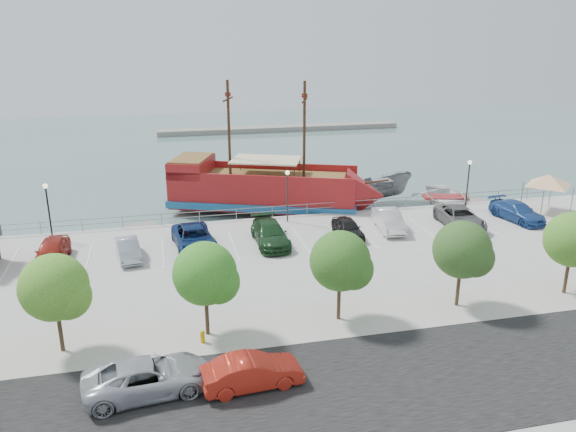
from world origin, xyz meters
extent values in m
plane|color=#4B716C|center=(0.00, 0.00, -1.00)|extent=(160.00, 160.00, 0.00)
cube|color=black|center=(0.00, -16.00, 0.01)|extent=(100.00, 8.00, 0.04)
cube|color=#A8A396|center=(0.00, -10.00, 0.01)|extent=(100.00, 4.00, 0.05)
cylinder|color=gray|center=(0.00, 7.80, 0.95)|extent=(50.00, 0.06, 0.06)
cylinder|color=gray|center=(0.00, 7.80, 0.55)|extent=(50.00, 0.06, 0.06)
cube|color=gray|center=(10.00, 55.00, -0.60)|extent=(40.00, 3.00, 0.80)
cube|color=maroon|center=(-0.76, 12.60, 0.96)|extent=(17.28, 10.90, 2.69)
cube|color=#1B5890|center=(-0.76, 12.60, 0.09)|extent=(17.68, 11.31, 0.62)
cone|color=maroon|center=(7.69, 9.24, 0.96)|extent=(4.90, 5.83, 4.96)
cube|color=maroon|center=(-7.01, 15.08, 3.03)|extent=(4.79, 5.95, 1.45)
cube|color=brown|center=(-7.01, 15.08, 3.81)|extent=(4.44, 5.49, 0.12)
cube|color=brown|center=(-0.28, 12.41, 2.36)|extent=(14.17, 9.18, 0.16)
cube|color=maroon|center=(0.15, 14.91, 2.67)|extent=(15.45, 6.29, 0.72)
cube|color=maroon|center=(-1.68, 10.29, 2.67)|extent=(15.45, 6.29, 0.72)
cylinder|color=#382111|center=(2.60, 11.27, 6.55)|extent=(0.32, 0.32, 8.48)
cylinder|color=#382111|center=(-3.65, 13.74, 6.55)|extent=(0.32, 0.32, 8.48)
cylinder|color=#382111|center=(2.60, 11.27, 9.13)|extent=(1.28, 2.94, 0.14)
cylinder|color=#382111|center=(-3.65, 13.74, 9.13)|extent=(1.28, 2.94, 0.14)
cube|color=beige|center=(-0.57, 12.52, 3.86)|extent=(7.02, 5.86, 0.12)
cylinder|color=#382111|center=(8.36, 8.98, 2.20)|extent=(2.45, 1.10, 0.61)
imported|color=slate|center=(10.75, 12.84, 0.24)|extent=(6.72, 3.41, 2.48)
imported|color=silver|center=(15.81, 9.73, -0.23)|extent=(6.81, 8.40, 1.54)
cube|color=gray|center=(-13.37, 9.20, -0.82)|extent=(6.42, 4.14, 0.36)
cube|color=gray|center=(7.19, 9.20, -0.82)|extent=(6.56, 2.34, 0.37)
cube|color=gray|center=(16.40, 9.20, -0.78)|extent=(7.89, 4.50, 0.43)
cylinder|color=slate|center=(20.79, 5.53, 1.18)|extent=(0.08, 0.08, 2.36)
cylinder|color=slate|center=(23.58, 5.48, 1.18)|extent=(0.08, 0.08, 2.36)
cylinder|color=slate|center=(20.73, 2.74, 1.18)|extent=(0.08, 0.08, 2.36)
cylinder|color=slate|center=(23.53, 2.68, 1.18)|extent=(0.08, 0.08, 2.36)
pyramid|color=silver|center=(22.16, 4.11, 3.27)|extent=(4.60, 4.60, 0.97)
imported|color=#9FA4AD|center=(-10.90, -14.30, 0.76)|extent=(5.71, 3.12, 1.52)
imported|color=#AF2416|center=(-6.51, -14.89, 0.73)|extent=(4.51, 1.89, 1.45)
cylinder|color=#D39701|center=(-8.32, -10.80, 0.27)|extent=(0.22, 0.22, 0.55)
sphere|color=#D39701|center=(-8.32, -10.80, 0.57)|extent=(0.24, 0.24, 0.24)
cylinder|color=black|center=(-18.00, 6.50, 2.00)|extent=(0.12, 0.12, 4.00)
sphere|color=#FFF2CC|center=(-18.00, 6.50, 4.10)|extent=(0.36, 0.36, 0.36)
cylinder|color=black|center=(0.00, 6.50, 2.00)|extent=(0.12, 0.12, 4.00)
sphere|color=#FFF2CC|center=(0.00, 6.50, 4.10)|extent=(0.36, 0.36, 0.36)
cylinder|color=black|center=(16.00, 6.50, 2.00)|extent=(0.12, 0.12, 4.00)
sphere|color=#FFF2CC|center=(16.00, 6.50, 4.10)|extent=(0.36, 0.36, 0.36)
cylinder|color=#473321|center=(-15.00, -10.00, 1.10)|extent=(0.20, 0.20, 2.20)
sphere|color=#447822|center=(-15.00, -10.00, 3.40)|extent=(3.20, 3.20, 3.20)
sphere|color=#447822|center=(-14.40, -10.30, 3.00)|extent=(2.20, 2.20, 2.20)
cylinder|color=#473321|center=(-8.00, -10.00, 1.10)|extent=(0.20, 0.20, 2.20)
sphere|color=#2F6F1F|center=(-8.00, -10.00, 3.40)|extent=(3.20, 3.20, 3.20)
sphere|color=#2F6F1F|center=(-7.40, -10.30, 3.00)|extent=(2.20, 2.20, 2.20)
cylinder|color=#473321|center=(-1.00, -10.00, 1.10)|extent=(0.20, 0.20, 2.20)
sphere|color=#2C591C|center=(-1.00, -10.00, 3.40)|extent=(3.20, 3.20, 3.20)
sphere|color=#2C591C|center=(-0.40, -10.30, 3.00)|extent=(2.20, 2.20, 2.20)
cylinder|color=#473321|center=(6.00, -10.00, 1.10)|extent=(0.20, 0.20, 2.20)
sphere|color=#2A4A1D|center=(6.00, -10.00, 3.40)|extent=(3.20, 3.20, 3.20)
sphere|color=#2A4A1D|center=(6.60, -10.30, 3.00)|extent=(2.20, 2.20, 2.20)
cylinder|color=#473321|center=(13.00, -10.00, 1.10)|extent=(0.20, 0.20, 2.20)
sphere|color=#3D6D20|center=(13.00, -10.00, 3.40)|extent=(3.20, 3.20, 3.20)
imported|color=maroon|center=(-17.25, 1.89, 0.79)|extent=(2.11, 4.72, 1.58)
imported|color=#969DA9|center=(-12.31, 1.34, 0.67)|extent=(2.02, 4.22, 1.34)
imported|color=navy|center=(-7.81, 2.16, 0.79)|extent=(3.18, 5.94, 1.59)
imported|color=#1A3D1E|center=(-2.37, 1.85, 0.79)|extent=(2.28, 5.49, 1.59)
imported|color=black|center=(3.64, 2.04, 0.69)|extent=(1.70, 4.08, 1.38)
imported|color=silver|center=(7.25, 2.79, 0.79)|extent=(2.25, 4.95, 1.57)
imported|color=#606060|center=(13.00, 2.18, 0.78)|extent=(3.10, 5.82, 1.56)
imported|color=navy|center=(18.39, 2.61, 0.75)|extent=(2.98, 5.43, 1.49)
camera|label=1|loc=(-9.73, -35.64, 14.77)|focal=35.00mm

